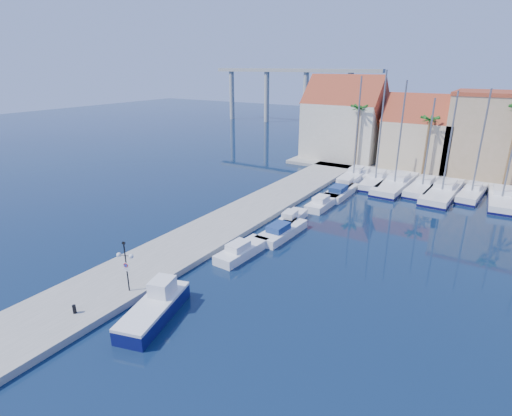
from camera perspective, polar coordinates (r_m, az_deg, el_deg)
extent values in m
plane|color=#081931|center=(26.80, -4.81, -15.36)|extent=(260.00, 260.00, 0.00)
cube|color=gray|center=(41.03, -3.53, -1.91)|extent=(6.00, 77.00, 0.50)
cube|color=gray|center=(67.09, 28.59, 4.31)|extent=(54.00, 16.00, 0.50)
cylinder|color=black|center=(28.98, -18.02, -7.98)|extent=(0.09, 0.09, 3.74)
cylinder|color=black|center=(28.73, -18.59, -6.41)|extent=(0.46, 0.19, 0.05)
cylinder|color=black|center=(28.49, -17.79, -6.54)|extent=(0.46, 0.19, 0.05)
sphere|color=white|center=(28.85, -18.99, -6.35)|extent=(0.34, 0.34, 0.34)
sphere|color=white|center=(28.38, -17.39, -6.61)|extent=(0.34, 0.34, 0.34)
cube|color=black|center=(28.23, -18.40, -4.77)|extent=(0.23, 0.17, 0.15)
cube|color=white|center=(28.90, -18.09, -7.86)|extent=(0.45, 0.17, 0.47)
cylinder|color=red|center=(28.86, -18.13, -7.80)|extent=(0.31, 0.11, 0.32)
cylinder|color=#1933A5|center=(28.85, -18.14, -7.80)|extent=(0.22, 0.08, 0.22)
cube|color=white|center=(29.05, -18.03, -8.43)|extent=(0.36, 0.14, 0.13)
cylinder|color=black|center=(28.54, -24.52, -13.01)|extent=(0.23, 0.23, 0.57)
cube|color=#0D114E|center=(27.18, -14.35, -14.24)|extent=(3.66, 6.50, 0.93)
cube|color=white|center=(26.87, -14.46, -13.24)|extent=(3.66, 6.50, 0.21)
cube|color=white|center=(27.47, -13.24, -10.96)|extent=(1.73, 1.95, 1.13)
cube|color=white|center=(34.27, -1.98, -6.17)|extent=(2.13, 5.76, 0.80)
cube|color=white|center=(33.57, -2.58, -5.44)|extent=(1.38, 2.05, 0.60)
cube|color=white|center=(38.11, 3.72, -3.42)|extent=(2.30, 6.52, 0.80)
cube|color=navy|center=(37.33, 3.23, -2.76)|extent=(1.53, 2.31, 0.60)
cube|color=white|center=(41.30, 5.11, -1.58)|extent=(2.18, 5.31, 0.80)
cube|color=white|center=(40.60, 4.87, -0.90)|extent=(1.34, 1.92, 0.60)
cube|color=white|center=(46.46, 9.52, 0.68)|extent=(1.95, 5.97, 0.80)
cube|color=white|center=(45.71, 9.26, 1.30)|extent=(1.35, 2.10, 0.60)
cube|color=white|center=(50.85, 11.93, 2.20)|extent=(2.32, 7.20, 0.80)
cube|color=navy|center=(50.00, 11.69, 2.76)|extent=(1.62, 2.52, 0.60)
cube|color=white|center=(54.64, 12.89, 3.35)|extent=(2.50, 6.61, 0.80)
cube|color=white|center=(53.85, 12.75, 3.90)|extent=(1.60, 2.36, 0.60)
cube|color=white|center=(60.63, 15.24, 4.77)|extent=(2.61, 6.36, 0.80)
cube|color=white|center=(59.88, 15.17, 5.29)|extent=(1.60, 2.30, 0.60)
cube|color=white|center=(58.58, 13.84, 4.48)|extent=(2.70, 9.02, 1.00)
cube|color=#0D0C3E|center=(58.66, 13.82, 4.18)|extent=(2.76, 9.09, 0.28)
cube|color=white|center=(59.21, 14.16, 5.42)|extent=(1.74, 2.75, 0.60)
cylinder|color=slate|center=(56.77, 14.30, 11.22)|extent=(0.20, 0.20, 13.04)
cube|color=white|center=(56.90, 16.76, 3.76)|extent=(3.13, 9.64, 1.00)
cube|color=#0D0C3E|center=(56.99, 16.73, 3.45)|extent=(3.19, 9.71, 0.28)
cube|color=white|center=(57.60, 17.05, 4.75)|extent=(1.92, 2.96, 0.60)
cylinder|color=slate|center=(54.96, 17.42, 11.09)|extent=(0.20, 0.20, 13.83)
cube|color=white|center=(56.03, 19.31, 3.24)|extent=(3.53, 12.03, 1.00)
cube|color=#0D0C3E|center=(56.12, 19.28, 2.93)|extent=(3.59, 12.09, 0.28)
cube|color=white|center=(56.94, 19.74, 4.28)|extent=(2.30, 3.65, 0.60)
cylinder|color=slate|center=(54.04, 19.96, 10.05)|extent=(0.20, 0.20, 12.67)
cube|color=white|center=(55.89, 22.75, 2.77)|extent=(3.06, 9.92, 1.00)
cube|color=#0D0C3E|center=(55.98, 22.71, 2.45)|extent=(3.13, 9.98, 0.28)
cube|color=white|center=(56.61, 23.09, 3.77)|extent=(1.94, 3.03, 0.60)
cylinder|color=slate|center=(54.15, 23.44, 8.55)|extent=(0.20, 0.20, 10.67)
cube|color=white|center=(54.71, 25.10, 2.08)|extent=(3.65, 11.98, 1.00)
cube|color=#0D0C3E|center=(54.80, 25.06, 1.76)|extent=(3.72, 12.05, 0.28)
cube|color=white|center=(55.63, 25.46, 3.16)|extent=(2.33, 3.66, 0.60)
cylinder|color=slate|center=(52.76, 25.97, 8.48)|extent=(0.20, 0.20, 11.65)
cube|color=white|center=(55.71, 28.46, 1.84)|extent=(2.89, 8.59, 1.00)
cube|color=#0D0C3E|center=(55.80, 28.41, 1.52)|extent=(2.96, 8.65, 0.28)
cube|color=white|center=(56.31, 28.75, 2.82)|extent=(1.74, 2.65, 0.60)
cylinder|color=slate|center=(53.93, 29.50, 8.26)|extent=(0.20, 0.20, 11.92)
cube|color=white|center=(55.11, 31.63, 1.10)|extent=(3.27, 10.37, 1.00)
cube|color=#0D0C3E|center=(55.20, 31.57, 0.78)|extent=(3.33, 10.43, 0.28)
cube|color=white|center=(55.89, 31.75, 2.16)|extent=(2.04, 3.17, 0.60)
cylinder|color=slate|center=(53.33, 32.75, 6.85)|extent=(0.20, 0.20, 10.61)
cube|color=beige|center=(69.22, 12.40, 10.71)|extent=(12.00, 9.00, 9.00)
cube|color=maroon|center=(68.69, 12.68, 14.41)|extent=(12.30, 9.00, 9.00)
cube|color=#CEB891|center=(66.27, 22.16, 8.45)|extent=(10.00, 8.00, 7.00)
cube|color=maroon|center=(65.76, 22.56, 11.43)|extent=(10.30, 8.00, 8.00)
cube|color=tan|center=(65.93, 32.01, 8.64)|extent=(14.00, 10.00, 11.00)
cylinder|color=brown|center=(63.26, 14.20, 9.74)|extent=(0.36, 0.36, 9.00)
sphere|color=#1B5418|center=(62.69, 14.54, 13.65)|extent=(2.60, 2.60, 2.60)
cylinder|color=brown|center=(61.00, 23.13, 7.93)|extent=(0.36, 0.36, 8.00)
sphere|color=#1B5418|center=(60.43, 23.63, 11.49)|extent=(2.60, 2.60, 2.60)
cylinder|color=brown|center=(60.08, 32.67, 7.21)|extent=(0.36, 0.36, 10.00)
cube|color=#9E9E99|center=(111.85, 5.28, 19.00)|extent=(48.00, 2.20, 0.90)
cylinder|color=#9E9E99|center=(122.64, -3.47, 15.84)|extent=(1.40, 1.40, 14.00)
cylinder|color=#9E9E99|center=(116.05, 1.53, 15.64)|extent=(1.40, 1.40, 14.00)
cylinder|color=#9E9E99|center=(110.37, 7.08, 15.29)|extent=(1.40, 1.40, 14.00)
cylinder|color=#9E9E99|center=(105.76, 13.14, 14.75)|extent=(1.40, 1.40, 14.00)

